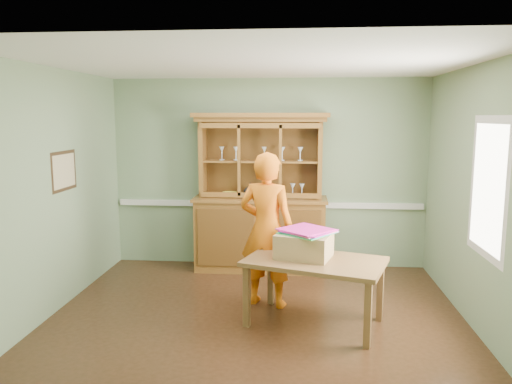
# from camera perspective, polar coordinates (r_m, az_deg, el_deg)

# --- Properties ---
(floor) EXTENTS (4.50, 4.50, 0.00)m
(floor) POSITION_cam_1_polar(r_m,az_deg,el_deg) (5.61, 0.04, -14.10)
(floor) COLOR #422515
(floor) RESTS_ON ground
(ceiling) EXTENTS (4.50, 4.50, 0.00)m
(ceiling) POSITION_cam_1_polar(r_m,az_deg,el_deg) (5.20, 0.04, 14.51)
(ceiling) COLOR white
(ceiling) RESTS_ON wall_back
(wall_back) EXTENTS (4.50, 0.00, 4.50)m
(wall_back) POSITION_cam_1_polar(r_m,az_deg,el_deg) (7.21, 1.42, 2.15)
(wall_back) COLOR gray
(wall_back) RESTS_ON floor
(wall_left) EXTENTS (0.00, 4.00, 4.00)m
(wall_left) POSITION_cam_1_polar(r_m,az_deg,el_deg) (5.87, -22.40, -0.02)
(wall_left) COLOR gray
(wall_left) RESTS_ON floor
(wall_right) EXTENTS (0.00, 4.00, 4.00)m
(wall_right) POSITION_cam_1_polar(r_m,az_deg,el_deg) (5.52, 24.01, -0.64)
(wall_right) COLOR gray
(wall_right) RESTS_ON floor
(wall_front) EXTENTS (4.50, 0.00, 4.50)m
(wall_front) POSITION_cam_1_polar(r_m,az_deg,el_deg) (3.29, -3.01, -5.84)
(wall_front) COLOR gray
(wall_front) RESTS_ON floor
(chair_rail) EXTENTS (4.41, 0.05, 0.08)m
(chair_rail) POSITION_cam_1_polar(r_m,az_deg,el_deg) (7.25, 1.40, -1.41)
(chair_rail) COLOR silver
(chair_rail) RESTS_ON wall_back
(framed_map) EXTENTS (0.03, 0.60, 0.46)m
(framed_map) POSITION_cam_1_polar(r_m,az_deg,el_deg) (6.10, -21.05, 2.26)
(framed_map) COLOR #362515
(framed_map) RESTS_ON wall_left
(window_panel) EXTENTS (0.03, 0.96, 1.36)m
(window_panel) POSITION_cam_1_polar(r_m,az_deg,el_deg) (5.21, 24.95, 0.45)
(window_panel) COLOR silver
(window_panel) RESTS_ON wall_right
(china_hutch) EXTENTS (1.88, 0.62, 2.21)m
(china_hutch) POSITION_cam_1_polar(r_m,az_deg,el_deg) (7.06, 0.49, -2.70)
(china_hutch) COLOR brown
(china_hutch) RESTS_ON floor
(dining_table) EXTENTS (1.59, 1.23, 0.70)m
(dining_table) POSITION_cam_1_polar(r_m,az_deg,el_deg) (5.28, 6.73, -8.53)
(dining_table) COLOR brown
(dining_table) RESTS_ON floor
(cardboard_box) EXTENTS (0.65, 0.57, 0.25)m
(cardboard_box) POSITION_cam_1_polar(r_m,az_deg,el_deg) (5.29, 5.50, -6.10)
(cardboard_box) COLOR tan
(cardboard_box) RESTS_ON dining_table
(kite_stack) EXTENTS (0.64, 0.64, 0.04)m
(kite_stack) POSITION_cam_1_polar(r_m,az_deg,el_deg) (5.27, 5.84, -4.50)
(kite_stack) COLOR #3AC85D
(kite_stack) RESTS_ON cardboard_box
(person) EXTENTS (0.74, 0.59, 1.78)m
(person) POSITION_cam_1_polar(r_m,az_deg,el_deg) (5.70, 1.23, -4.33)
(person) COLOR orange
(person) RESTS_ON floor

